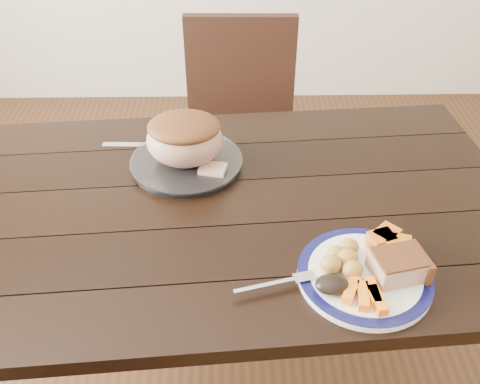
{
  "coord_description": "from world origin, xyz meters",
  "views": [
    {
      "loc": [
        0.06,
        -1.06,
        1.61
      ],
      "look_at": [
        0.08,
        -0.02,
        0.8
      ],
      "focal_mm": 40.0,
      "sensor_mm": 36.0,
      "label": 1
    }
  ],
  "objects_px": {
    "dining_table": "(210,230)",
    "serving_platter": "(187,163)",
    "carving_knife": "(177,144)",
    "dinner_plate": "(364,276)",
    "fork": "(281,282)",
    "pork_slice": "(398,266)",
    "chair_far": "(240,128)",
    "roast_joint": "(185,140)"
  },
  "relations": [
    {
      "from": "fork",
      "to": "carving_knife",
      "type": "bearing_deg",
      "value": 100.14
    },
    {
      "from": "serving_platter",
      "to": "fork",
      "type": "relative_size",
      "value": 1.72
    },
    {
      "from": "dining_table",
      "to": "fork",
      "type": "distance_m",
      "value": 0.35
    },
    {
      "from": "dining_table",
      "to": "pork_slice",
      "type": "bearing_deg",
      "value": -33.57
    },
    {
      "from": "dining_table",
      "to": "roast_joint",
      "type": "xyz_separation_m",
      "value": [
        -0.07,
        0.17,
        0.18
      ]
    },
    {
      "from": "dinner_plate",
      "to": "serving_platter",
      "type": "height_order",
      "value": "serving_platter"
    },
    {
      "from": "dinner_plate",
      "to": "carving_knife",
      "type": "xyz_separation_m",
      "value": [
        -0.44,
        0.54,
        -0.0
      ]
    },
    {
      "from": "roast_joint",
      "to": "carving_knife",
      "type": "bearing_deg",
      "value": 108.4
    },
    {
      "from": "carving_knife",
      "to": "serving_platter",
      "type": "bearing_deg",
      "value": -69.55
    },
    {
      "from": "fork",
      "to": "carving_knife",
      "type": "relative_size",
      "value": 0.55
    },
    {
      "from": "dining_table",
      "to": "carving_knife",
      "type": "relative_size",
      "value": 5.18
    },
    {
      "from": "roast_joint",
      "to": "dinner_plate",
      "type": "bearing_deg",
      "value": -46.53
    },
    {
      "from": "dinner_plate",
      "to": "pork_slice",
      "type": "distance_m",
      "value": 0.07
    },
    {
      "from": "chair_far",
      "to": "dinner_plate",
      "type": "distance_m",
      "value": 1.06
    },
    {
      "from": "chair_far",
      "to": "roast_joint",
      "type": "xyz_separation_m",
      "value": [
        -0.16,
        -0.57,
        0.31
      ]
    },
    {
      "from": "dining_table",
      "to": "serving_platter",
      "type": "xyz_separation_m",
      "value": [
        -0.07,
        0.17,
        0.1
      ]
    },
    {
      "from": "dinner_plate",
      "to": "carving_knife",
      "type": "distance_m",
      "value": 0.7
    },
    {
      "from": "serving_platter",
      "to": "chair_far",
      "type": "bearing_deg",
      "value": 74.23
    },
    {
      "from": "dinner_plate",
      "to": "roast_joint",
      "type": "xyz_separation_m",
      "value": [
        -0.41,
        0.43,
        0.08
      ]
    },
    {
      "from": "dining_table",
      "to": "fork",
      "type": "xyz_separation_m",
      "value": [
        0.16,
        -0.29,
        0.11
      ]
    },
    {
      "from": "chair_far",
      "to": "serving_platter",
      "type": "distance_m",
      "value": 0.64
    },
    {
      "from": "dinner_plate",
      "to": "roast_joint",
      "type": "height_order",
      "value": "roast_joint"
    },
    {
      "from": "dining_table",
      "to": "fork",
      "type": "relative_size",
      "value": 9.42
    },
    {
      "from": "pork_slice",
      "to": "carving_knife",
      "type": "height_order",
      "value": "pork_slice"
    },
    {
      "from": "chair_far",
      "to": "serving_platter",
      "type": "height_order",
      "value": "chair_far"
    },
    {
      "from": "dining_table",
      "to": "serving_platter",
      "type": "distance_m",
      "value": 0.21
    },
    {
      "from": "pork_slice",
      "to": "dining_table",
      "type": "bearing_deg",
      "value": 146.43
    },
    {
      "from": "fork",
      "to": "serving_platter",
      "type": "bearing_deg",
      "value": 101.53
    },
    {
      "from": "fork",
      "to": "roast_joint",
      "type": "xyz_separation_m",
      "value": [
        -0.23,
        0.46,
        0.06
      ]
    },
    {
      "from": "serving_platter",
      "to": "carving_knife",
      "type": "xyz_separation_m",
      "value": [
        -0.03,
        0.1,
        -0.0
      ]
    },
    {
      "from": "pork_slice",
      "to": "fork",
      "type": "distance_m",
      "value": 0.25
    },
    {
      "from": "chair_far",
      "to": "fork",
      "type": "bearing_deg",
      "value": 94.98
    },
    {
      "from": "serving_platter",
      "to": "carving_knife",
      "type": "relative_size",
      "value": 0.95
    },
    {
      "from": "pork_slice",
      "to": "carving_knife",
      "type": "bearing_deg",
      "value": 133.22
    },
    {
      "from": "chair_far",
      "to": "pork_slice",
      "type": "xyz_separation_m",
      "value": [
        0.31,
        -1.01,
        0.27
      ]
    },
    {
      "from": "dining_table",
      "to": "serving_platter",
      "type": "bearing_deg",
      "value": 111.51
    },
    {
      "from": "chair_far",
      "to": "dinner_plate",
      "type": "bearing_deg",
      "value": 105.27
    },
    {
      "from": "serving_platter",
      "to": "roast_joint",
      "type": "relative_size",
      "value": 1.46
    },
    {
      "from": "serving_platter",
      "to": "carving_knife",
      "type": "distance_m",
      "value": 0.11
    },
    {
      "from": "fork",
      "to": "carving_knife",
      "type": "distance_m",
      "value": 0.62
    },
    {
      "from": "dinner_plate",
      "to": "chair_far",
      "type": "bearing_deg",
      "value": 103.92
    },
    {
      "from": "pork_slice",
      "to": "roast_joint",
      "type": "bearing_deg",
      "value": 137.3
    }
  ]
}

